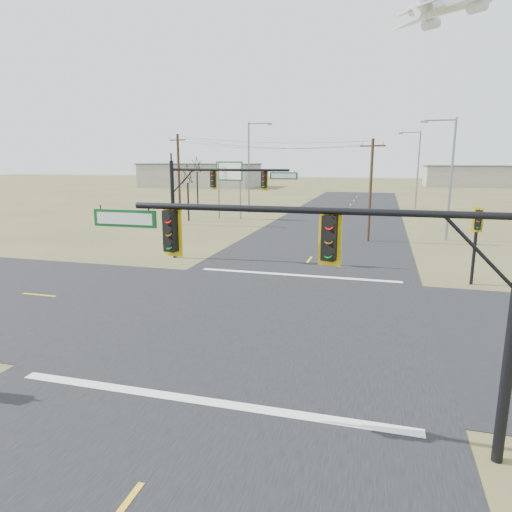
{
  "coord_description": "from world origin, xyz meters",
  "views": [
    {
      "loc": [
        4.63,
        -18.56,
        6.8
      ],
      "look_at": [
        -0.78,
        1.0,
        2.49
      ],
      "focal_mm": 32.0,
      "sensor_mm": 36.0,
      "label": 1
    }
  ],
  "objects_px": {
    "mast_arm_far": "(214,189)",
    "highway_sign": "(229,179)",
    "mast_arm_near": "(328,257)",
    "utility_pole_near": "(371,189)",
    "streetlight_b": "(416,166)",
    "utility_pole_far": "(179,178)",
    "bare_tree_b": "(197,164)",
    "streetlight_a": "(449,173)",
    "bare_tree_a": "(187,174)",
    "streetlight_c": "(251,162)",
    "pedestal_signal_ne": "(477,228)"
  },
  "relations": [
    {
      "from": "mast_arm_near",
      "to": "pedestal_signal_ne",
      "type": "height_order",
      "value": "mast_arm_near"
    },
    {
      "from": "streetlight_c",
      "to": "streetlight_b",
      "type": "bearing_deg",
      "value": 10.55
    },
    {
      "from": "bare_tree_b",
      "to": "pedestal_signal_ne",
      "type": "bearing_deg",
      "value": -49.13
    },
    {
      "from": "mast_arm_far",
      "to": "streetlight_a",
      "type": "distance_m",
      "value": 20.56
    },
    {
      "from": "pedestal_signal_ne",
      "to": "streetlight_c",
      "type": "height_order",
      "value": "streetlight_c"
    },
    {
      "from": "mast_arm_far",
      "to": "utility_pole_near",
      "type": "xyz_separation_m",
      "value": [
        9.87,
        10.33,
        -0.44
      ]
    },
    {
      "from": "highway_sign",
      "to": "streetlight_b",
      "type": "xyz_separation_m",
      "value": [
        21.35,
        17.43,
        1.35
      ]
    },
    {
      "from": "mast_arm_near",
      "to": "mast_arm_far",
      "type": "relative_size",
      "value": 1.17
    },
    {
      "from": "streetlight_b",
      "to": "bare_tree_a",
      "type": "distance_m",
      "value": 32.44
    },
    {
      "from": "mast_arm_near",
      "to": "utility_pole_near",
      "type": "relative_size",
      "value": 1.22
    },
    {
      "from": "mast_arm_near",
      "to": "bare_tree_b",
      "type": "bearing_deg",
      "value": 128.44
    },
    {
      "from": "bare_tree_a",
      "to": "mast_arm_far",
      "type": "bearing_deg",
      "value": -61.32
    },
    {
      "from": "streetlight_b",
      "to": "bare_tree_a",
      "type": "relative_size",
      "value": 1.6
    },
    {
      "from": "streetlight_b",
      "to": "bare_tree_a",
      "type": "height_order",
      "value": "streetlight_b"
    },
    {
      "from": "utility_pole_far",
      "to": "streetlight_c",
      "type": "distance_m",
      "value": 13.75
    },
    {
      "from": "utility_pole_near",
      "to": "highway_sign",
      "type": "relative_size",
      "value": 1.29
    },
    {
      "from": "highway_sign",
      "to": "streetlight_c",
      "type": "bearing_deg",
      "value": 98.93
    },
    {
      "from": "mast_arm_near",
      "to": "highway_sign",
      "type": "height_order",
      "value": "highway_sign"
    },
    {
      "from": "streetlight_c",
      "to": "streetlight_a",
      "type": "bearing_deg",
      "value": -51.7
    },
    {
      "from": "utility_pole_near",
      "to": "bare_tree_a",
      "type": "relative_size",
      "value": 1.28
    },
    {
      "from": "utility_pole_near",
      "to": "streetlight_b",
      "type": "relative_size",
      "value": 0.8
    },
    {
      "from": "mast_arm_far",
      "to": "highway_sign",
      "type": "bearing_deg",
      "value": 129.79
    },
    {
      "from": "pedestal_signal_ne",
      "to": "bare_tree_b",
      "type": "height_order",
      "value": "bare_tree_b"
    },
    {
      "from": "mast_arm_far",
      "to": "streetlight_b",
      "type": "height_order",
      "value": "streetlight_b"
    },
    {
      "from": "mast_arm_far",
      "to": "streetlight_c",
      "type": "distance_m",
      "value": 29.0
    },
    {
      "from": "bare_tree_b",
      "to": "utility_pole_far",
      "type": "bearing_deg",
      "value": -72.81
    },
    {
      "from": "streetlight_a",
      "to": "bare_tree_a",
      "type": "distance_m",
      "value": 26.82
    },
    {
      "from": "mast_arm_far",
      "to": "streetlight_c",
      "type": "height_order",
      "value": "streetlight_c"
    },
    {
      "from": "mast_arm_far",
      "to": "utility_pole_far",
      "type": "relative_size",
      "value": 0.95
    },
    {
      "from": "utility_pole_far",
      "to": "streetlight_c",
      "type": "height_order",
      "value": "streetlight_c"
    },
    {
      "from": "pedestal_signal_ne",
      "to": "streetlight_c",
      "type": "xyz_separation_m",
      "value": [
        -21.56,
        30.65,
        3.24
      ]
    },
    {
      "from": "utility_pole_far",
      "to": "bare_tree_a",
      "type": "bearing_deg",
      "value": 97.66
    },
    {
      "from": "mast_arm_near",
      "to": "mast_arm_far",
      "type": "height_order",
      "value": "mast_arm_far"
    },
    {
      "from": "mast_arm_far",
      "to": "bare_tree_b",
      "type": "distance_m",
      "value": 37.32
    },
    {
      "from": "pedestal_signal_ne",
      "to": "bare_tree_b",
      "type": "relative_size",
      "value": 0.57
    },
    {
      "from": "streetlight_a",
      "to": "streetlight_c",
      "type": "distance_m",
      "value": 26.83
    },
    {
      "from": "mast_arm_near",
      "to": "streetlight_a",
      "type": "bearing_deg",
      "value": 91.21
    },
    {
      "from": "mast_arm_near",
      "to": "streetlight_b",
      "type": "relative_size",
      "value": 0.97
    },
    {
      "from": "mast_arm_far",
      "to": "streetlight_b",
      "type": "distance_m",
      "value": 41.68
    },
    {
      "from": "mast_arm_far",
      "to": "utility_pole_far",
      "type": "bearing_deg",
      "value": 145.87
    },
    {
      "from": "mast_arm_near",
      "to": "streetlight_a",
      "type": "distance_m",
      "value": 31.84
    },
    {
      "from": "mast_arm_far",
      "to": "highway_sign",
      "type": "relative_size",
      "value": 1.34
    },
    {
      "from": "streetlight_a",
      "to": "mast_arm_near",
      "type": "bearing_deg",
      "value": -81.02
    },
    {
      "from": "highway_sign",
      "to": "streetlight_c",
      "type": "distance_m",
      "value": 7.26
    },
    {
      "from": "bare_tree_a",
      "to": "bare_tree_b",
      "type": "distance_m",
      "value": 16.41
    },
    {
      "from": "streetlight_a",
      "to": "streetlight_c",
      "type": "bearing_deg",
      "value": 164.85
    },
    {
      "from": "pedestal_signal_ne",
      "to": "bare_tree_b",
      "type": "bearing_deg",
      "value": 146.37
    },
    {
      "from": "streetlight_b",
      "to": "streetlight_c",
      "type": "distance_m",
      "value": 23.29
    },
    {
      "from": "highway_sign",
      "to": "bare_tree_a",
      "type": "distance_m",
      "value": 4.91
    },
    {
      "from": "streetlight_b",
      "to": "streetlight_c",
      "type": "bearing_deg",
      "value": -150.36
    }
  ]
}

